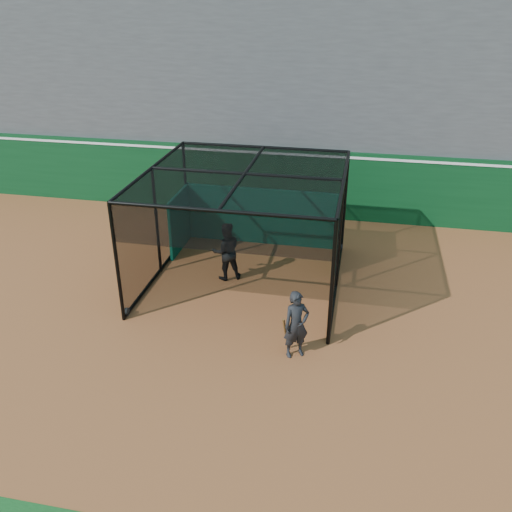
# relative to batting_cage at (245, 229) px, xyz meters

# --- Properties ---
(ground) EXTENTS (120.00, 120.00, 0.00)m
(ground) POSITION_rel_batting_cage_xyz_m (-0.46, -3.19, -1.61)
(ground) COLOR brown
(ground) RESTS_ON ground
(outfield_wall) EXTENTS (50.00, 0.50, 2.50)m
(outfield_wall) POSITION_rel_batting_cage_xyz_m (-0.46, 5.31, -0.32)
(outfield_wall) COLOR #0A3C1A
(outfield_wall) RESTS_ON ground
(grandstand) EXTENTS (50.00, 7.85, 8.95)m
(grandstand) POSITION_rel_batting_cage_xyz_m (-0.46, 9.08, 2.87)
(grandstand) COLOR #4C4C4F
(grandstand) RESTS_ON ground
(batting_cage) EXTENTS (5.33, 5.49, 3.22)m
(batting_cage) POSITION_rel_batting_cage_xyz_m (0.00, 0.00, 0.00)
(batting_cage) COLOR black
(batting_cage) RESTS_ON ground
(batter) EXTENTS (1.05, 0.96, 1.74)m
(batter) POSITION_rel_batting_cage_xyz_m (-0.57, -0.03, -0.74)
(batter) COLOR black
(batter) RESTS_ON ground
(on_deck_player) EXTENTS (0.72, 0.65, 1.66)m
(on_deck_player) POSITION_rel_batting_cage_xyz_m (1.91, -3.30, -0.78)
(on_deck_player) COLOR black
(on_deck_player) RESTS_ON ground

